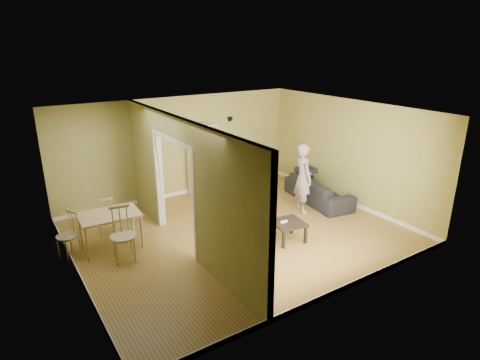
{
  "coord_description": "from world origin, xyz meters",
  "views": [
    {
      "loc": [
        -4.19,
        -6.55,
        3.88
      ],
      "look_at": [
        0.2,
        0.2,
        1.1
      ],
      "focal_mm": 30.0,
      "sensor_mm": 36.0,
      "label": 1
    }
  ],
  "objects_px": {
    "sofa": "(318,187)",
    "dining_table": "(110,218)",
    "coffee_table": "(288,225)",
    "chair_near": "(123,235)",
    "person": "(303,172)",
    "bookshelf": "(202,159)",
    "chair_left": "(67,235)",
    "chair_far": "(106,215)"
  },
  "relations": [
    {
      "from": "bookshelf",
      "to": "chair_far",
      "type": "xyz_separation_m",
      "value": [
        -2.9,
        -1.14,
        -0.5
      ]
    },
    {
      "from": "bookshelf",
      "to": "chair_left",
      "type": "height_order",
      "value": "bookshelf"
    },
    {
      "from": "person",
      "to": "chair_left",
      "type": "xyz_separation_m",
      "value": [
        -5.18,
        0.74,
        -0.53
      ]
    },
    {
      "from": "dining_table",
      "to": "chair_left",
      "type": "bearing_deg",
      "value": 175.16
    },
    {
      "from": "chair_far",
      "to": "chair_near",
      "type": "bearing_deg",
      "value": 93.14
    },
    {
      "from": "person",
      "to": "bookshelf",
      "type": "distance_m",
      "value": 2.82
    },
    {
      "from": "bookshelf",
      "to": "coffee_table",
      "type": "distance_m",
      "value": 3.52
    },
    {
      "from": "sofa",
      "to": "dining_table",
      "type": "xyz_separation_m",
      "value": [
        -5.12,
        0.46,
        0.24
      ]
    },
    {
      "from": "dining_table",
      "to": "chair_near",
      "type": "distance_m",
      "value": 0.67
    },
    {
      "from": "chair_near",
      "to": "chair_far",
      "type": "height_order",
      "value": "chair_near"
    },
    {
      "from": "coffee_table",
      "to": "dining_table",
      "type": "height_order",
      "value": "dining_table"
    },
    {
      "from": "bookshelf",
      "to": "dining_table",
      "type": "bearing_deg",
      "value": -149.39
    },
    {
      "from": "chair_left",
      "to": "chair_far",
      "type": "relative_size",
      "value": 1.03
    },
    {
      "from": "coffee_table",
      "to": "chair_left",
      "type": "height_order",
      "value": "chair_left"
    },
    {
      "from": "dining_table",
      "to": "chair_far",
      "type": "distance_m",
      "value": 0.65
    },
    {
      "from": "person",
      "to": "chair_far",
      "type": "height_order",
      "value": "person"
    },
    {
      "from": "dining_table",
      "to": "person",
      "type": "bearing_deg",
      "value": -8.77
    },
    {
      "from": "chair_left",
      "to": "chair_far",
      "type": "height_order",
      "value": "chair_left"
    },
    {
      "from": "chair_left",
      "to": "sofa",
      "type": "bearing_deg",
      "value": 61.22
    },
    {
      "from": "bookshelf",
      "to": "dining_table",
      "type": "distance_m",
      "value": 3.47
    },
    {
      "from": "sofa",
      "to": "person",
      "type": "bearing_deg",
      "value": 114.91
    },
    {
      "from": "sofa",
      "to": "bookshelf",
      "type": "relative_size",
      "value": 1.11
    },
    {
      "from": "dining_table",
      "to": "chair_far",
      "type": "relative_size",
      "value": 1.3
    },
    {
      "from": "dining_table",
      "to": "chair_far",
      "type": "bearing_deg",
      "value": 82.76
    },
    {
      "from": "person",
      "to": "chair_far",
      "type": "xyz_separation_m",
      "value": [
        -4.31,
        1.29,
        -0.54
      ]
    },
    {
      "from": "person",
      "to": "coffee_table",
      "type": "distance_m",
      "value": 1.76
    },
    {
      "from": "coffee_table",
      "to": "chair_far",
      "type": "relative_size",
      "value": 0.71
    },
    {
      "from": "chair_near",
      "to": "person",
      "type": "bearing_deg",
      "value": 8.45
    },
    {
      "from": "chair_left",
      "to": "chair_near",
      "type": "bearing_deg",
      "value": 25.59
    },
    {
      "from": "chair_near",
      "to": "sofa",
      "type": "bearing_deg",
      "value": 10.91
    },
    {
      "from": "person",
      "to": "coffee_table",
      "type": "height_order",
      "value": "person"
    },
    {
      "from": "coffee_table",
      "to": "dining_table",
      "type": "xyz_separation_m",
      "value": [
        -3.1,
        1.71,
        0.28
      ]
    },
    {
      "from": "person",
      "to": "chair_near",
      "type": "bearing_deg",
      "value": 103.63
    },
    {
      "from": "sofa",
      "to": "dining_table",
      "type": "height_order",
      "value": "sofa"
    },
    {
      "from": "coffee_table",
      "to": "chair_near",
      "type": "bearing_deg",
      "value": 160.99
    },
    {
      "from": "sofa",
      "to": "person",
      "type": "height_order",
      "value": "person"
    },
    {
      "from": "coffee_table",
      "to": "chair_left",
      "type": "distance_m",
      "value": 4.29
    },
    {
      "from": "sofa",
      "to": "coffee_table",
      "type": "bearing_deg",
      "value": 130.37
    },
    {
      "from": "sofa",
      "to": "chair_near",
      "type": "distance_m",
      "value": 5.09
    },
    {
      "from": "sofa",
      "to": "dining_table",
      "type": "bearing_deg",
      "value": 93.53
    },
    {
      "from": "dining_table",
      "to": "chair_left",
      "type": "height_order",
      "value": "chair_left"
    },
    {
      "from": "bookshelf",
      "to": "chair_left",
      "type": "xyz_separation_m",
      "value": [
        -3.77,
        -1.69,
        -0.48
      ]
    }
  ]
}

